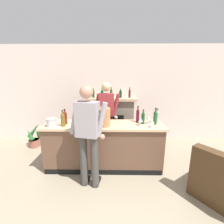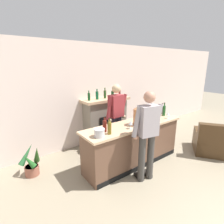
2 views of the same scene
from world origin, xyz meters
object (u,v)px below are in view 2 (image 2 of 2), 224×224
Objects in this scene: fireplace_stone at (105,120)px; ice_bucket_steel at (99,133)px; copper_dispenser at (139,116)px; wine_bottle_merlot_tall at (151,111)px; wine_bottle_port_short at (157,112)px; wine_glass_mid_counter at (168,114)px; potted_plant_corner at (31,163)px; wine_glass_back_row at (131,123)px; armchair_black at (214,143)px; wine_bottle_chardonnay_pale at (109,127)px; wine_bottle_burgundy_dark at (162,109)px; person_customer at (147,133)px; wine_glass_by_dispenser at (160,112)px; wine_glass_near_bucket at (159,114)px; person_bartender at (116,116)px; wine_bottle_riesling_slim at (105,125)px; wine_bottle_rose_blush at (164,110)px.

ice_bucket_steel is at bearing -127.77° from fireplace_stone.
fireplace_stone is 1.52m from copper_dispenser.
copper_dispenser is 2.07× the size of ice_bucket_steel.
wine_bottle_merlot_tall is 0.15m from wine_bottle_port_short.
potted_plant_corner is at bearing 159.22° from wine_glass_mid_counter.
wine_bottle_port_short reaches higher than wine_glass_back_row.
wine_bottle_chardonnay_pale is (-2.71, 0.75, 0.82)m from armchair_black.
wine_bottle_burgundy_dark is (3.06, -0.79, 0.82)m from potted_plant_corner.
wine_bottle_port_short is 1.94× the size of wine_glass_mid_counter.
wine_bottle_chardonnay_pale is 2.05× the size of wine_glass_mid_counter.
wine_bottle_chardonnay_pale is (-0.55, 0.43, 0.12)m from person_customer.
copper_dispenser reaches higher than wine_glass_back_row.
person_customer is 5.14× the size of wine_bottle_merlot_tall.
wine_glass_by_dispenser is (1.67, 0.18, -0.02)m from wine_bottle_chardonnay_pale.
armchair_black is at bearing -14.23° from ice_bucket_steel.
wine_bottle_burgundy_dark is at bearing 27.95° from person_customer.
ice_bucket_steel is at bearing -177.67° from wine_glass_near_bucket.
wine_glass_near_bucket is at bearing -152.44° from wine_bottle_burgundy_dark.
wine_bottle_chardonnay_pale reaches higher than wine_glass_mid_counter.
wine_glass_near_bucket is at bearing 2.33° from ice_bucket_steel.
person_customer is 1.01× the size of person_bartender.
copper_dispenser reaches higher than ice_bucket_steel.
wine_bottle_merlot_tall is 0.24m from wine_glass_by_dispenser.
wine_bottle_port_short is at bearing 141.58° from armchair_black.
wine_bottle_port_short is at bearing 0.96° from wine_bottle_riesling_slim.
wine_glass_by_dispenser is (-0.19, -0.09, -0.01)m from wine_bottle_burgundy_dark.
wine_bottle_rose_blush reaches higher than wine_bottle_burgundy_dark.
person_bartender reaches higher than wine_glass_back_row.
wine_bottle_burgundy_dark is at bearing 12.19° from copper_dispenser.
wine_bottle_rose_blush is at bearing -16.74° from potted_plant_corner.
ice_bucket_steel is 2.02m from wine_bottle_rose_blush.
potted_plant_corner is 2.90m from wine_bottle_merlot_tall.
wine_glass_near_bucket is at bearing -67.30° from fireplace_stone.
person_customer is 5.76× the size of wine_bottle_riesling_slim.
person_bartender reaches higher than wine_glass_near_bucket.
person_bartender is 9.88× the size of wine_glass_by_dispenser.
person_bartender reaches higher than wine_bottle_chardonnay_pale.
wine_bottle_riesling_slim is at bearing -179.04° from wine_bottle_port_short.
armchair_black is at bearing -41.39° from wine_glass_by_dispenser.
wine_bottle_merlot_tall is 1.02m from wine_glass_back_row.
wine_bottle_port_short is at bearing 5.60° from ice_bucket_steel.
wine_bottle_rose_blush is at bearing 61.29° from wine_glass_mid_counter.
copper_dispenser reaches higher than wine_bottle_rose_blush.
wine_bottle_rose_blush is (3.00, -0.90, 0.84)m from potted_plant_corner.
person_customer reaches higher than armchair_black.
wine_bottle_riesling_slim is (0.22, 0.15, 0.06)m from ice_bucket_steel.
wine_glass_back_row is at bearing -170.21° from wine_glass_by_dispenser.
ice_bucket_steel is at bearing 178.72° from wine_glass_mid_counter.
person_customer is at bearing -29.06° from ice_bucket_steel.
wine_bottle_burgundy_dark is at bearing 60.36° from wine_glass_mid_counter.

